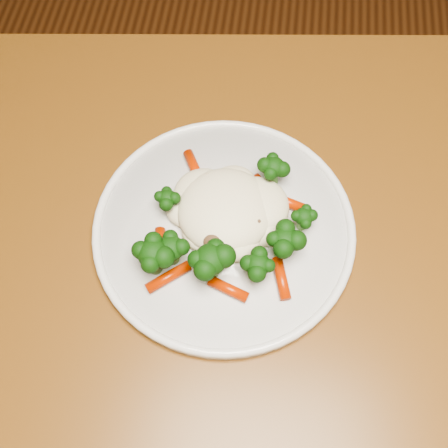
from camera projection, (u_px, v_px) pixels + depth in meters
name	position (u px, v px, depth m)	size (l,w,h in m)	color
dining_table	(221.00, 313.00, 0.72)	(1.20, 0.87, 0.75)	brown
plate	(224.00, 230.00, 0.64)	(0.30, 0.30, 0.01)	white
meal	(223.00, 224.00, 0.61)	(0.20, 0.19, 0.05)	#F9EEC7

